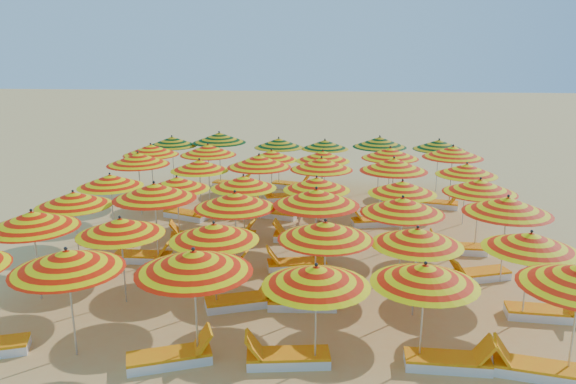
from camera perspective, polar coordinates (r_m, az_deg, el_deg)
The scene contains 66 objects.
ground at distance 18.60m, azimuth -0.14°, elevation -5.17°, with size 120.00×120.00×0.00m, color tan.
umbrella_1 at distance 12.26m, azimuth -21.55°, elevation -6.47°, with size 2.39×2.39×2.43m.
umbrella_2 at distance 11.34m, azimuth -9.56°, elevation -6.97°, with size 2.98×2.98×2.50m.
umbrella_3 at distance 11.04m, azimuth 2.88°, elevation -8.51°, with size 2.62×2.62×2.27m.
umbrella_4 at distance 11.43m, azimuth 13.74°, elevation -8.12°, with size 2.38×2.38×2.27m.
umbrella_6 at distance 15.31m, azimuth -24.56°, elevation -2.60°, with size 2.51×2.51×2.43m.
umbrella_7 at distance 14.40m, azimuth -16.66°, elevation -3.37°, with size 2.47×2.47×2.30m.
umbrella_8 at distance 13.52m, azimuth -7.53°, elevation -4.05°, with size 2.84×2.84×2.30m.
umbrella_9 at distance 13.23m, azimuth 3.82°, elevation -3.91°, with size 2.40×2.40×2.41m.
umbrella_10 at distance 13.47m, azimuth 13.00°, elevation -4.43°, with size 2.72×2.72×2.29m.
umbrella_11 at distance 13.98m, azimuth 23.43°, elevation -4.61°, with size 2.39×2.39×2.28m.
umbrella_12 at distance 17.29m, azimuth -20.96°, elevation -0.67°, with size 2.85×2.85×2.31m.
umbrella_13 at distance 16.61m, azimuth -13.42°, elevation 0.09°, with size 2.60×2.60×2.56m.
umbrella_14 at distance 15.68m, azimuth -5.41°, elevation -0.83°, with size 2.32×2.32×2.44m.
umbrella_15 at distance 15.54m, azimuth 2.90°, elevation -0.53°, with size 2.64×2.64×2.56m.
umbrella_16 at distance 15.46m, azimuth 11.56°, elevation -1.35°, with size 2.86×2.86×2.43m.
umbrella_17 at distance 16.05m, azimuth 21.41°, elevation -1.27°, with size 2.87×2.87×2.50m.
umbrella_18 at distance 19.36m, azimuth -17.62°, elevation 1.11°, with size 2.55×2.55×2.27m.
umbrella_19 at distance 18.55m, azimuth -11.22°, elevation 0.89°, with size 2.49×2.49×2.25m.
umbrella_20 at distance 18.27m, azimuth -4.54°, elevation 1.01°, with size 2.50×2.50×2.28m.
umbrella_21 at distance 17.97m, azimuth 2.93°, elevation 0.85°, with size 2.34×2.34×2.30m.
umbrella_22 at distance 17.90m, azimuth 11.55°, elevation 0.46°, with size 2.79×2.79×2.28m.
umbrella_23 at distance 18.23m, azimuth 18.93°, elevation 0.56°, with size 2.84×2.84×2.41m.
umbrella_24 at distance 21.75m, azimuth -14.99°, elevation 3.27°, with size 3.11×3.11×2.48m.
umbrella_25 at distance 20.98m, azimuth -8.98°, elevation 2.70°, with size 2.70×2.70×2.28m.
umbrella_26 at distance 20.54m, azimuth -2.95°, elevation 3.14°, with size 2.49×2.49×2.50m.
umbrella_27 at distance 20.40m, azimuth 3.43°, elevation 2.87°, with size 2.94×2.94×2.43m.
umbrella_28 at distance 20.09m, azimuth 10.69°, elevation 2.74°, with size 2.82×2.82×2.54m.
umbrella_29 at distance 20.91m, azimuth 17.69°, elevation 2.19°, with size 2.52×2.52×2.31m.
umbrella_30 at distance 23.79m, azimuth -13.77°, elevation 4.19°, with size 2.90×2.90×2.42m.
umbrella_31 at distance 23.23m, azimuth -8.12°, elevation 4.27°, with size 2.69×2.69×2.45m.
umbrella_32 at distance 22.84m, azimuth -1.69°, elevation 3.75°, with size 2.64×2.64×2.23m.
umbrella_33 at distance 22.44m, azimuth 3.57°, elevation 3.68°, with size 2.83×2.83×2.30m.
umbrella_34 at distance 22.77m, azimuth 10.33°, elevation 3.92°, with size 2.91×2.91×2.42m.
umbrella_35 at distance 23.07m, azimuth 16.40°, elevation 3.92°, with size 3.08×3.08×2.53m.
umbrella_36 at distance 25.90m, azimuth -11.70°, elevation 5.06°, with size 2.70×2.70×2.37m.
umbrella_37 at distance 25.57m, azimuth -7.00°, elevation 5.50°, with size 3.12×3.12×2.56m.
umbrella_38 at distance 25.17m, azimuth -0.95°, elevation 5.01°, with size 2.68×2.68×2.33m.
umbrella_39 at distance 25.20m, azimuth 3.77°, elevation 4.85°, with size 2.55×2.55×2.26m.
umbrella_40 at distance 24.88m, azimuth 9.30°, elevation 5.04°, with size 2.50×2.50×2.50m.
umbrella_41 at distance 25.35m, azimuth 15.08°, elevation 4.67°, with size 2.87×2.87×2.38m.
lounger_1 at distance 12.22m, azimuth -11.73°, elevation -16.10°, with size 1.82×1.17×0.69m.
lounger_2 at distance 11.98m, azimuth -0.21°, elevation -16.45°, with size 1.80×0.81×0.69m.
lounger_3 at distance 12.30m, azimuth 16.11°, elevation -16.18°, with size 1.75×0.62×0.69m.
lounger_4 at distance 12.61m, azimuth 23.89°, elevation -16.11°, with size 1.81×0.91×0.69m.
lounger_5 at distance 14.31m, azimuth -4.72°, elevation -10.97°, with size 1.83×1.14×0.69m.
lounger_6 at distance 14.21m, azimuth 1.25°, elevation -11.11°, with size 1.77×0.69×0.69m.
lounger_7 at distance 15.03m, azimuth 24.66°, elevation -11.05°, with size 1.77×0.70×0.69m.
lounger_8 at distance 17.57m, azimuth -14.39°, elevation -6.36°, with size 1.74×0.60×0.69m.
lounger_9 at distance 16.35m, azimuth -7.04°, elevation -7.61°, with size 1.79×0.80×0.69m.
lounger_10 at distance 16.47m, azimuth 0.74°, elevation -7.33°, with size 1.82×0.95×0.69m.
lounger_11 at distance 16.63m, azimuth 18.67°, elevation -7.93°, with size 1.83×1.11×0.69m.
lounger_12 at distance 19.04m, azimuth -9.40°, elevation -4.40°, with size 1.82×0.95×0.69m.
lounger_13 at distance 19.08m, azimuth -5.81°, elevation -4.23°, with size 1.82×0.93×0.69m.
lounger_14 at distance 18.74m, azimuth 1.04°, elevation -4.51°, with size 1.74×0.60×0.69m.
lounger_15 at distance 18.47m, azimuth 16.75°, elevation -5.47°, with size 1.75×0.64×0.69m.
lounger_16 at distance 21.40m, azimuth -10.22°, elevation -2.26°, with size 1.82×1.19×0.69m.
lounger_17 at distance 21.21m, azimuth -1.44°, elevation -2.18°, with size 1.83×1.04×0.69m.
lounger_18 at distance 20.51m, azimuth 8.77°, elevation -2.96°, with size 1.82×0.93×0.69m.
lounger_19 at distance 23.43m, azimuth -0.36°, elevation -0.51°, with size 1.83×1.08×0.69m.
lounger_20 at distance 23.36m, azimuth 11.32°, elevation -0.86°, with size 1.82×0.98×0.69m.
lounger_21 at distance 23.25m, azimuth 14.91°, elevation -1.15°, with size 1.82×0.94×0.69m.
lounger_22 at distance 25.67m, azimuth -5.65°, elevation 0.79°, with size 1.82×0.98×0.69m.
lounger_23 at distance 25.39m, azimuth 0.38°, elevation 0.71°, with size 1.83×1.04×0.69m.
beachgoer_b at distance 16.77m, azimuth 3.30°, elevation -5.04°, with size 0.65×0.51×1.34m, color tan.
beachgoer_a at distance 20.19m, azimuth 1.07°, elevation -1.61°, with size 0.47×0.31×1.28m, color tan.
Camera 1 is at (1.65, -17.39, 6.39)m, focal length 35.00 mm.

